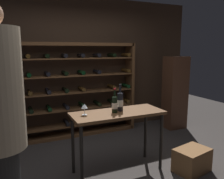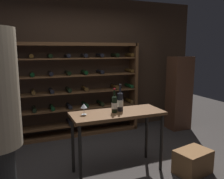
{
  "view_description": "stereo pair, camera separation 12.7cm",
  "coord_description": "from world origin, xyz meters",
  "views": [
    {
      "loc": [
        -1.23,
        -2.58,
        1.7
      ],
      "look_at": [
        0.04,
        0.25,
        1.16
      ],
      "focal_mm": 37.2,
      "sensor_mm": 36.0,
      "label": 1
    },
    {
      "loc": [
        -1.11,
        -2.63,
        1.7
      ],
      "look_at": [
        0.04,
        0.25,
        1.16
      ],
      "focal_mm": 37.2,
      "sensor_mm": 36.0,
      "label": 2
    }
  ],
  "objects": [
    {
      "name": "ground_plane",
      "position": [
        0.0,
        0.0,
        0.0
      ],
      "size": [
        9.94,
        9.94,
        0.0
      ],
      "primitive_type": "plane",
      "color": "#383330"
    },
    {
      "name": "wine_glass_stemmed_center",
      "position": [
        -0.36,
        0.21,
        0.97
      ],
      "size": [
        0.08,
        0.08,
        0.15
      ],
      "color": "silver",
      "rests_on": "tasting_table"
    },
    {
      "name": "wine_bottle_black_capsule",
      "position": [
        0.14,
        0.2,
        1.0
      ],
      "size": [
        0.09,
        0.09,
        0.37
      ],
      "color": "black",
      "rests_on": "tasting_table"
    },
    {
      "name": "tasting_table",
      "position": [
        0.09,
        0.16,
        0.75
      ],
      "size": [
        1.26,
        0.51,
        0.86
      ],
      "color": "brown",
      "rests_on": "ground"
    },
    {
      "name": "wine_bottle_gold_foil",
      "position": [
        0.04,
        0.15,
        0.98
      ],
      "size": [
        0.08,
        0.08,
        0.33
      ],
      "color": "black",
      "rests_on": "tasting_table"
    },
    {
      "name": "back_wall",
      "position": [
        0.0,
        1.97,
        1.35
      ],
      "size": [
        5.22,
        0.1,
        2.7
      ],
      "primitive_type": "cube",
      "color": "#3D2B1E",
      "rests_on": "ground"
    },
    {
      "name": "wine_rack",
      "position": [
        -0.25,
        1.76,
        0.91
      ],
      "size": [
        2.85,
        0.32,
        1.82
      ],
      "color": "brown",
      "rests_on": "ground"
    },
    {
      "name": "display_cabinet",
      "position": [
        2.02,
        1.33,
        0.77
      ],
      "size": [
        0.44,
        0.36,
        1.55
      ],
      "primitive_type": "cube",
      "color": "#4C2D1E",
      "rests_on": "ground"
    },
    {
      "name": "wine_crate",
      "position": [
        1.03,
        -0.28,
        0.16
      ],
      "size": [
        0.54,
        0.43,
        0.33
      ],
      "primitive_type": "cube",
      "rotation": [
        0.0,
        0.0,
        0.21
      ],
      "color": "brown",
      "rests_on": "ground"
    }
  ]
}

